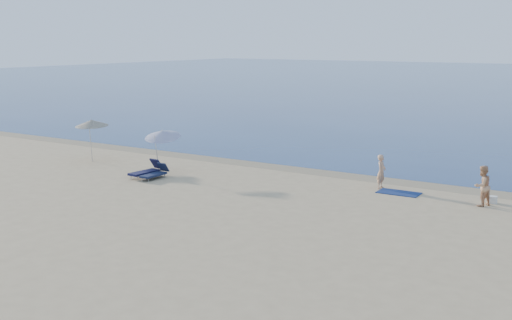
% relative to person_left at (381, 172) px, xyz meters
% --- Properties ---
extents(ground, '(160.00, 160.00, 0.00)m').
position_rel_person_left_xyz_m(ground, '(-2.03, -17.64, -0.78)').
color(ground, tan).
rests_on(ground, ground).
extents(wet_sand_strip, '(240.00, 1.60, 0.00)m').
position_rel_person_left_xyz_m(wet_sand_strip, '(-2.03, 1.76, -0.78)').
color(wet_sand_strip, '#847254').
rests_on(wet_sand_strip, ground).
extents(person_left, '(0.40, 0.59, 1.56)m').
position_rel_person_left_xyz_m(person_left, '(0.00, 0.00, 0.00)').
color(person_left, tan).
rests_on(person_left, ground).
extents(person_right, '(0.93, 1.01, 1.68)m').
position_rel_person_left_xyz_m(person_right, '(4.63, -0.77, 0.06)').
color(person_right, tan).
rests_on(person_right, ground).
extents(beach_towel, '(1.85, 1.05, 0.03)m').
position_rel_person_left_xyz_m(beach_towel, '(1.02, -0.45, -0.76)').
color(beach_towel, '#0F1E4D').
rests_on(beach_towel, ground).
extents(white_bag, '(0.37, 0.33, 0.30)m').
position_rel_person_left_xyz_m(white_bag, '(4.93, -0.06, -0.63)').
color(white_bag, silver).
rests_on(white_bag, ground).
extents(umbrella_near, '(2.28, 2.30, 2.40)m').
position_rel_person_left_xyz_m(umbrella_near, '(-10.63, -2.70, 1.23)').
color(umbrella_near, silver).
rests_on(umbrella_near, ground).
extents(umbrella_far, '(2.11, 2.12, 2.42)m').
position_rel_person_left_xyz_m(umbrella_far, '(-16.10, -2.27, 1.36)').
color(umbrella_far, silver).
rests_on(umbrella_far, ground).
extents(lounger_left, '(0.77, 1.91, 0.82)m').
position_rel_person_left_xyz_m(lounger_left, '(-10.73, -3.84, -0.48)').
color(lounger_left, '#141537').
rests_on(lounger_left, ground).
extents(lounger_right, '(0.55, 1.63, 0.72)m').
position_rel_person_left_xyz_m(lounger_right, '(-10.08, -3.95, -0.52)').
color(lounger_right, '#141C38').
rests_on(lounger_right, ground).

